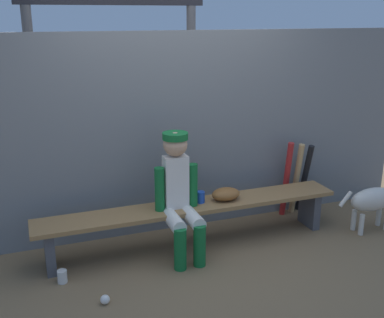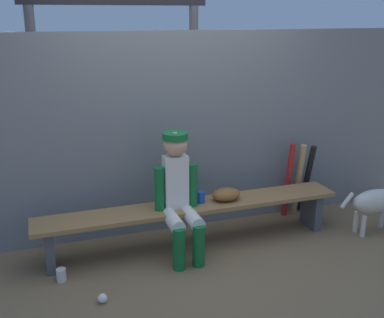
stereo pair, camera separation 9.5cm
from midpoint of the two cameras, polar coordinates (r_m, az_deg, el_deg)
ground_plane at (r=4.63m, az=-0.60°, el=-10.39°), size 30.00×30.00×0.00m
chainlink_fence at (r=4.67m, az=-2.50°, el=3.00°), size 5.28×0.03×2.00m
dugout_bench at (r=4.48m, az=-0.61°, el=-6.53°), size 2.93×0.36×0.42m
player_seated at (r=4.23m, az=-2.17°, el=-4.00°), size 0.41×0.55×1.14m
baseball_glove at (r=4.54m, az=3.52°, el=-4.26°), size 0.28×0.20×0.12m
bat_aluminum_red at (r=5.18m, az=10.86°, el=-2.46°), size 0.06×0.17×0.85m
bat_wood_tan at (r=5.27m, az=12.03°, el=-2.39°), size 0.07×0.19×0.82m
bat_aluminum_black at (r=5.34m, az=12.98°, el=-2.30°), size 0.07×0.23×0.80m
baseball at (r=3.84m, az=-11.22°, el=-16.37°), size 0.07×0.07×0.07m
cup_on_ground at (r=4.18m, az=-16.10°, el=-13.52°), size 0.08×0.08×0.11m
cup_on_bench at (r=4.47m, az=0.43°, el=-4.64°), size 0.08×0.08×0.11m
dog at (r=5.15m, az=21.04°, el=-4.54°), size 0.84×0.20×0.49m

